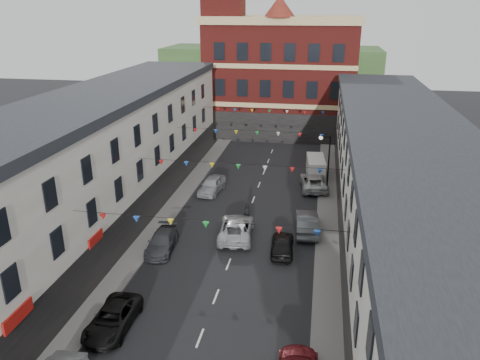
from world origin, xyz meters
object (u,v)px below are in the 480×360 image
Objects in this scene: car_right_e at (307,223)px; car_right_f at (314,182)px; white_van at (316,167)px; car_left_c at (113,319)px; pedestrian at (247,214)px; car_right_d at (282,244)px; moving_car at (236,228)px; car_left_d at (162,242)px; street_lamp at (326,158)px; car_left_e at (212,185)px.

car_right_f is at bearing -96.48° from car_right_e.
white_van is at bearing -96.46° from car_right_e.
pedestrian reaches higher than car_left_c.
moving_car is (-3.82, 1.90, 0.07)m from car_right_d.
car_right_e is at bearing -96.78° from white_van.
white_van reaches higher than car_right_e.
car_right_e is 0.90× the size of car_right_f.
white_van is at bearing 46.94° from pedestrian.
moving_car is at bearing 56.36° from car_right_f.
car_right_e is 5.74m from moving_car.
pedestrian reaches higher than car_left_d.
street_lamp is at bearing 28.69° from pedestrian.
moving_car is (5.09, 3.03, 0.10)m from car_left_d.
moving_car is 2.46m from pedestrian.
car_left_e is at bearing 104.36° from pedestrian.
white_van reaches higher than car_left_c.
pedestrian is (-5.22, -9.19, 0.16)m from car_right_f.
car_left_d is 0.84× the size of car_right_f.
car_left_d is at bearing -125.88° from white_van.
car_left_e is at bearing 80.23° from car_left_d.
moving_car is at bearing 25.82° from car_left_d.
car_left_d is 8.98m from car_right_d.
street_lamp is 1.46× the size of car_right_d.
street_lamp is 1.30× the size of white_van.
car_left_e reaches higher than car_right_d.
car_right_d is at bearing 2.34° from car_left_d.
car_left_d is 18.19m from car_right_f.
pedestrian is (0.50, 2.41, 0.15)m from moving_car.
car_left_c is 1.02× the size of car_left_d.
car_right_d is 0.84× the size of car_right_e.
car_left_e reaches higher than car_right_f.
moving_car is (-5.72, -11.59, 0.02)m from car_right_f.
car_right_d is 0.74× the size of moving_car.
pedestrian is at bearing 69.76° from car_left_c.
car_right_e reaches higher than car_right_d.
car_right_d is 2.25× the size of pedestrian.
car_right_e is at bearing -166.80° from moving_car.
car_left_c is 0.95× the size of car_right_e.
car_left_e is 2.47× the size of pedestrian.
car_right_e is 0.89× the size of moving_car.
car_right_e is 9.77m from car_right_f.
car_right_e is at bearing -27.43° from pedestrian.
white_van is at bearing -98.91° from car_right_f.
moving_car reaches higher than car_right_d.
pedestrian is at bearing -55.23° from car_right_d.
car_right_e is at bearing 53.63° from car_left_c.
car_left_e is 10.16m from car_right_f.
car_left_d is 1.11× the size of car_right_d.
car_left_e reaches higher than car_left_c.
white_van is (10.91, 18.39, 0.36)m from car_left_d.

